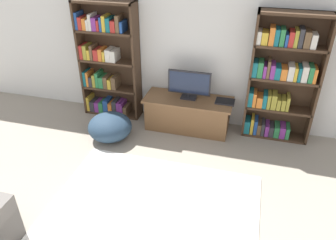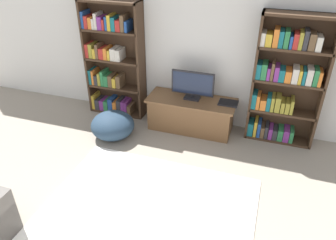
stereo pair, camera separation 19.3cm
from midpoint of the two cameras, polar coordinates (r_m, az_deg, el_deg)
wall_back at (r=5.12m, az=5.62°, el=13.08°), size 8.80×0.06×2.60m
bookshelf_left at (r=5.52m, az=-8.62°, el=9.99°), size 0.97×0.30×1.90m
bookshelf_right at (r=4.98m, az=20.77°, el=6.13°), size 0.97×0.30×1.90m
tv_stand at (r=5.22m, az=5.07°, el=1.04°), size 1.37×0.55×0.52m
television at (r=5.02m, az=5.41°, el=6.10°), size 0.66×0.16×0.45m
laptop at (r=5.05m, az=11.54°, el=2.93°), size 0.29×0.22×0.03m
area_rug at (r=3.90m, az=-2.39°, el=-16.10°), size 2.41×1.98×0.02m
beanbag_ottoman at (r=5.09m, az=-8.55°, el=-0.92°), size 0.67×0.67×0.40m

